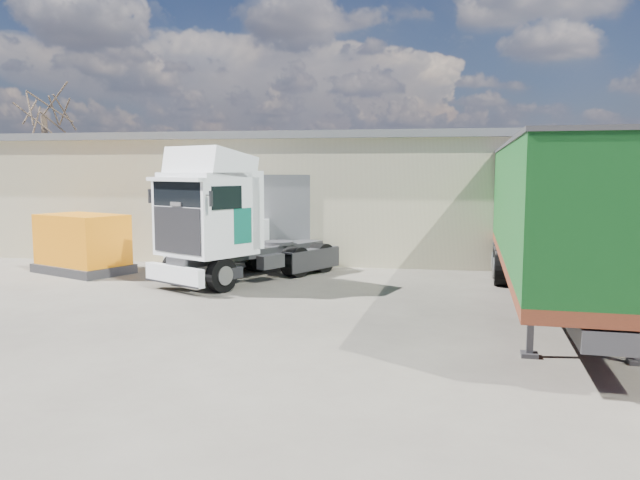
% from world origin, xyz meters
% --- Properties ---
extents(ground, '(120.00, 120.00, 0.00)m').
position_xyz_m(ground, '(0.00, 0.00, 0.00)').
color(ground, '#272520').
rests_on(ground, ground).
extents(warehouse, '(30.60, 12.60, 5.42)m').
position_xyz_m(warehouse, '(-6.00, 16.00, 2.66)').
color(warehouse, beige).
rests_on(warehouse, ground).
extents(bare_tree, '(4.00, 4.00, 9.60)m').
position_xyz_m(bare_tree, '(-18.00, 20.00, 7.92)').
color(bare_tree, '#382B21').
rests_on(bare_tree, ground).
extents(tractor_unit, '(5.46, 7.02, 4.53)m').
position_xyz_m(tractor_unit, '(-2.06, 5.96, 1.91)').
color(tractor_unit, black).
rests_on(tractor_unit, ground).
extents(box_trailer, '(3.64, 13.62, 4.48)m').
position_xyz_m(box_trailer, '(7.96, 3.32, 2.73)').
color(box_trailer, '#2D2D30').
rests_on(box_trailer, ground).
extents(panel_van, '(2.86, 4.87, 1.87)m').
position_xyz_m(panel_van, '(-3.06, 8.01, 0.96)').
color(panel_van, black).
rests_on(panel_van, ground).
extents(orange_skip, '(4.04, 3.39, 2.16)m').
position_xyz_m(orange_skip, '(-8.00, 7.04, 0.94)').
color(orange_skip, '#2D2D30').
rests_on(orange_skip, ground).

